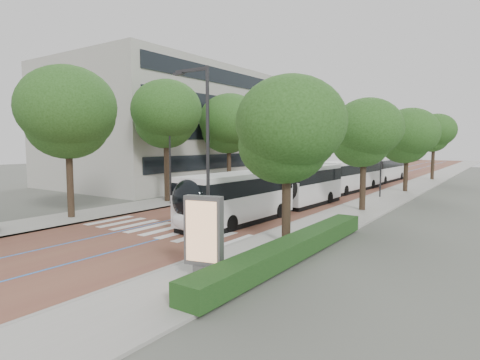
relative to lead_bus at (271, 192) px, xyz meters
name	(u,v)px	position (x,y,z in m)	size (l,w,h in m)	color
ground	(149,233)	(-2.79, -8.99, -1.63)	(160.00, 160.00, 0.00)	#51544C
road	(366,179)	(-2.79, 31.01, -1.62)	(11.00, 140.00, 0.02)	brown
sidewalk_left	(316,176)	(-10.29, 31.01, -1.57)	(4.00, 140.00, 0.12)	gray
sidewalk_right	(425,182)	(4.71, 31.01, -1.57)	(4.00, 140.00, 0.12)	gray
kerb_left	(328,177)	(-8.39, 31.01, -1.57)	(0.20, 140.00, 0.14)	gray
kerb_right	(409,181)	(2.81, 31.01, -1.57)	(0.20, 140.00, 0.14)	gray
zebra_crossing	(164,230)	(-2.59, -7.99, -1.60)	(10.55, 3.60, 0.01)	silver
lane_line_left	(355,179)	(-4.39, 31.01, -1.60)	(0.12, 126.00, 0.01)	blue
lane_line_right	(378,180)	(-1.19, 31.01, -1.60)	(0.12, 126.00, 0.01)	blue
office_building	(202,129)	(-22.26, 19.01, 5.37)	(18.11, 40.00, 14.00)	#ACA89F
hedge	(293,248)	(6.31, -8.99, -1.11)	(1.20, 14.00, 0.80)	#163C14
streetlight_near	(204,150)	(3.83, -11.99, 3.19)	(1.82, 0.20, 8.00)	#29292B
streetlight_far	(380,146)	(3.83, 13.01, 3.19)	(1.82, 0.20, 8.00)	#29292B
lamp_post_left	(170,155)	(-8.89, -0.99, 2.49)	(0.14, 0.14, 8.00)	#29292B
trees_left	(261,128)	(-10.29, 15.29, 5.17)	(6.38, 61.22, 9.72)	black
trees_right	(392,136)	(4.91, 13.11, 4.02)	(5.77, 47.22, 8.34)	black
lead_bus	(271,192)	(0.00, 0.00, 0.00)	(3.20, 18.48, 3.20)	black
bus_queued_0	(347,176)	(-0.16, 16.01, 0.00)	(3.17, 12.51, 3.20)	white
bus_queued_1	(383,169)	(0.02, 28.95, 0.00)	(2.92, 12.47, 3.20)	white
ad_panel	(204,234)	(4.76, -13.19, 0.09)	(1.52, 0.73, 3.04)	#59595B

